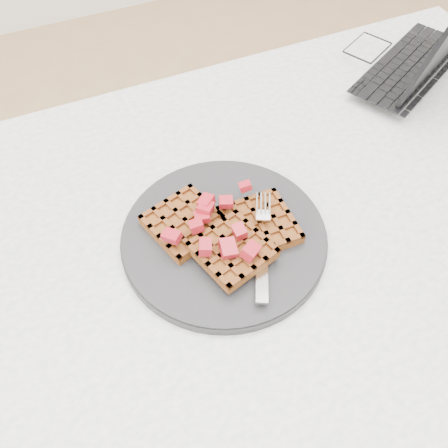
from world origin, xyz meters
The scene contains 7 objects.
ground centered at (0.00, 0.00, 0.00)m, with size 4.00×4.00×0.00m, color tan.
table centered at (0.00, 0.00, 0.64)m, with size 1.20×0.80×0.75m.
plate centered at (-0.09, 0.01, 0.76)m, with size 0.29×0.29×0.02m, color black.
waffles centered at (-0.09, 0.00, 0.78)m, with size 0.20×0.19×0.03m.
strawberry_pile centered at (-0.09, 0.01, 0.80)m, with size 0.15×0.15×0.02m, color #89000E, non-canonical shape.
fork centered at (-0.05, -0.03, 0.77)m, with size 0.02×0.18×0.02m, color silver, non-canonical shape.
laptop centered at (0.38, 0.24, 0.78)m, with size 0.34×0.31×0.19m.
Camera 1 is at (-0.25, -0.37, 1.34)m, focal length 40.00 mm.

